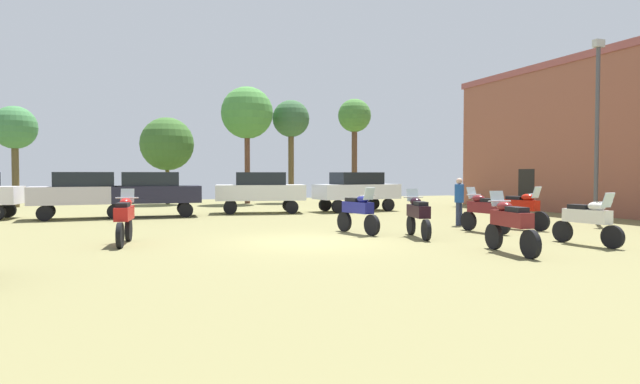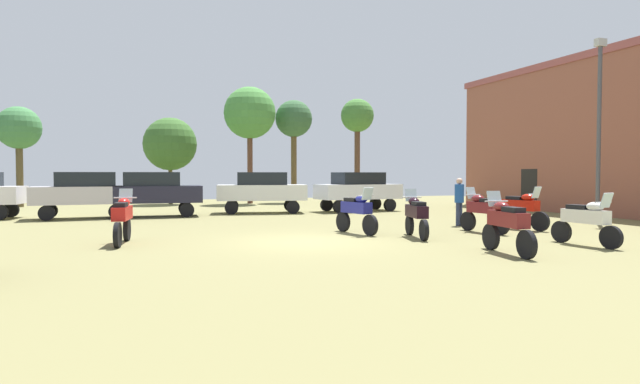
{
  "view_description": "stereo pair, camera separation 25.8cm",
  "coord_description": "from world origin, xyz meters",
  "px_view_note": "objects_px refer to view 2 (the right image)",
  "views": [
    {
      "loc": [
        -4.91,
        -14.09,
        1.95
      ],
      "look_at": [
        2.19,
        5.4,
        1.23
      ],
      "focal_mm": 29.62,
      "sensor_mm": 36.0,
      "label": 1
    },
    {
      "loc": [
        -4.67,
        -14.18,
        1.95
      ],
      "look_at": [
        2.19,
        5.4,
        1.23
      ],
      "focal_mm": 29.62,
      "sensor_mm": 36.0,
      "label": 2
    }
  ],
  "objects_px": {
    "car_2": "(262,189)",
    "tree_5": "(170,144)",
    "tree_1": "(294,121)",
    "tree_3": "(250,114)",
    "motorcycle_9": "(586,219)",
    "tree_6": "(357,118)",
    "lamp_post": "(599,121)",
    "car_5": "(152,191)",
    "motorcycle_3": "(122,217)",
    "motorcycle_1": "(357,211)",
    "motorcycle_4": "(416,214)",
    "brick_building": "(632,135)",
    "car_4": "(358,188)",
    "car_3": "(86,191)",
    "motorcycle_6": "(507,223)",
    "tree_4": "(19,129)",
    "person_1": "(459,198)",
    "motorcycle_5": "(521,208)",
    "motorcycle_8": "(483,211)"
  },
  "relations": [
    {
      "from": "tree_6",
      "to": "motorcycle_3",
      "type": "bearing_deg",
      "value": -129.33
    },
    {
      "from": "motorcycle_8",
      "to": "tree_4",
      "type": "height_order",
      "value": "tree_4"
    },
    {
      "from": "tree_3",
      "to": "tree_4",
      "type": "relative_size",
      "value": 1.3
    },
    {
      "from": "motorcycle_1",
      "to": "car_4",
      "type": "distance_m",
      "value": 10.25
    },
    {
      "from": "brick_building",
      "to": "motorcycle_1",
      "type": "relative_size",
      "value": 8.99
    },
    {
      "from": "motorcycle_9",
      "to": "tree_1",
      "type": "bearing_deg",
      "value": -93.37
    },
    {
      "from": "car_4",
      "to": "tree_6",
      "type": "xyz_separation_m",
      "value": [
        3.56,
        8.39,
        4.54
      ]
    },
    {
      "from": "car_4",
      "to": "tree_1",
      "type": "height_order",
      "value": "tree_1"
    },
    {
      "from": "motorcycle_3",
      "to": "motorcycle_9",
      "type": "relative_size",
      "value": 1.01
    },
    {
      "from": "lamp_post",
      "to": "car_5",
      "type": "bearing_deg",
      "value": 152.81
    },
    {
      "from": "motorcycle_6",
      "to": "tree_6",
      "type": "bearing_deg",
      "value": 82.46
    },
    {
      "from": "car_4",
      "to": "tree_4",
      "type": "bearing_deg",
      "value": 54.92
    },
    {
      "from": "motorcycle_1",
      "to": "motorcycle_8",
      "type": "bearing_deg",
      "value": 151.43
    },
    {
      "from": "brick_building",
      "to": "lamp_post",
      "type": "xyz_separation_m",
      "value": [
        -5.24,
        -2.96,
        0.23
      ]
    },
    {
      "from": "motorcycle_9",
      "to": "car_4",
      "type": "bearing_deg",
      "value": -94.09
    },
    {
      "from": "motorcycle_4",
      "to": "tree_1",
      "type": "distance_m",
      "value": 21.05
    },
    {
      "from": "tree_1",
      "to": "lamp_post",
      "type": "height_order",
      "value": "lamp_post"
    },
    {
      "from": "motorcycle_4",
      "to": "lamp_post",
      "type": "height_order",
      "value": "lamp_post"
    },
    {
      "from": "tree_1",
      "to": "tree_3",
      "type": "height_order",
      "value": "tree_3"
    },
    {
      "from": "motorcycle_9",
      "to": "tree_6",
      "type": "bearing_deg",
      "value": -103.96
    },
    {
      "from": "motorcycle_3",
      "to": "motorcycle_8",
      "type": "xyz_separation_m",
      "value": [
        11.08,
        -0.87,
        -0.01
      ]
    },
    {
      "from": "car_3",
      "to": "motorcycle_8",
      "type": "bearing_deg",
      "value": -132.26
    },
    {
      "from": "motorcycle_1",
      "to": "tree_4",
      "type": "height_order",
      "value": "tree_4"
    },
    {
      "from": "car_2",
      "to": "tree_5",
      "type": "xyz_separation_m",
      "value": [
        -3.76,
        9.31,
        2.63
      ]
    },
    {
      "from": "brick_building",
      "to": "tree_5",
      "type": "height_order",
      "value": "brick_building"
    },
    {
      "from": "tree_1",
      "to": "tree_4",
      "type": "bearing_deg",
      "value": 179.48
    },
    {
      "from": "tree_1",
      "to": "tree_3",
      "type": "distance_m",
      "value": 3.21
    },
    {
      "from": "motorcycle_1",
      "to": "lamp_post",
      "type": "bearing_deg",
      "value": 169.74
    },
    {
      "from": "tree_1",
      "to": "tree_4",
      "type": "relative_size",
      "value": 1.19
    },
    {
      "from": "motorcycle_1",
      "to": "tree_5",
      "type": "distance_m",
      "value": 19.89
    },
    {
      "from": "motorcycle_4",
      "to": "tree_1",
      "type": "xyz_separation_m",
      "value": [
        2.18,
        20.38,
        4.8
      ]
    },
    {
      "from": "motorcycle_4",
      "to": "car_3",
      "type": "relative_size",
      "value": 0.48
    },
    {
      "from": "brick_building",
      "to": "motorcycle_6",
      "type": "xyz_separation_m",
      "value": [
        -14.26,
        -8.72,
        -3.06
      ]
    },
    {
      "from": "tree_6",
      "to": "motorcycle_9",
      "type": "bearing_deg",
      "value": -97.67
    },
    {
      "from": "motorcycle_1",
      "to": "car_2",
      "type": "relative_size",
      "value": 0.46
    },
    {
      "from": "brick_building",
      "to": "car_2",
      "type": "distance_m",
      "value": 18.12
    },
    {
      "from": "tree_3",
      "to": "lamp_post",
      "type": "height_order",
      "value": "tree_3"
    },
    {
      "from": "motorcycle_1",
      "to": "motorcycle_4",
      "type": "height_order",
      "value": "motorcycle_1"
    },
    {
      "from": "motorcycle_3",
      "to": "lamp_post",
      "type": "bearing_deg",
      "value": 10.95
    },
    {
      "from": "motorcycle_8",
      "to": "tree_4",
      "type": "bearing_deg",
      "value": 122.1
    },
    {
      "from": "person_1",
      "to": "lamp_post",
      "type": "distance_m",
      "value": 6.81
    },
    {
      "from": "motorcycle_3",
      "to": "tree_5",
      "type": "distance_m",
      "value": 19.71
    },
    {
      "from": "tree_3",
      "to": "tree_4",
      "type": "height_order",
      "value": "tree_3"
    },
    {
      "from": "motorcycle_3",
      "to": "motorcycle_5",
      "type": "height_order",
      "value": "motorcycle_3"
    },
    {
      "from": "tree_4",
      "to": "car_2",
      "type": "bearing_deg",
      "value": -36.99
    },
    {
      "from": "motorcycle_3",
      "to": "car_3",
      "type": "relative_size",
      "value": 0.48
    },
    {
      "from": "tree_3",
      "to": "lamp_post",
      "type": "xyz_separation_m",
      "value": [
        10.41,
        -17.6,
        -1.78
      ]
    },
    {
      "from": "motorcycle_4",
      "to": "car_5",
      "type": "height_order",
      "value": "car_5"
    },
    {
      "from": "tree_1",
      "to": "tree_5",
      "type": "relative_size",
      "value": 1.26
    },
    {
      "from": "car_3",
      "to": "person_1",
      "type": "distance_m",
      "value": 15.6
    }
  ]
}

